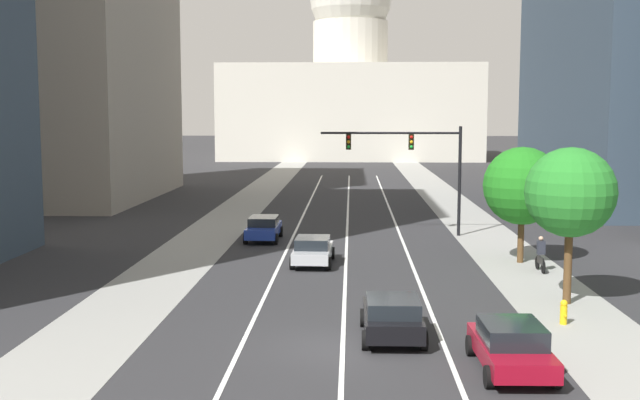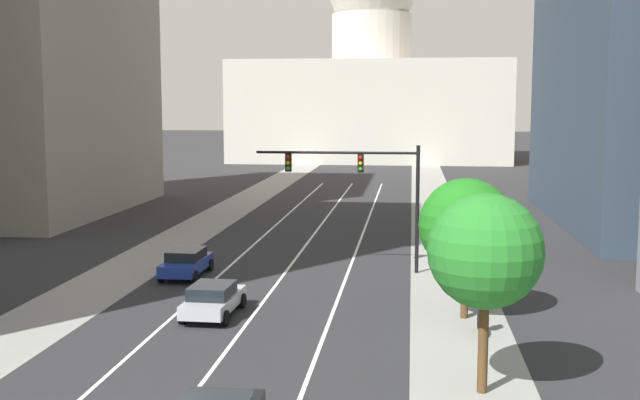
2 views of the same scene
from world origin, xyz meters
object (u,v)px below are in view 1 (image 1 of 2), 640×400
car_crimson (511,346)px  traffic_signal_mast (415,156)px  car_black (392,316)px  cyclist (541,254)px  street_tree_mid_right (522,186)px  car_silver (313,250)px  street_tree_far_right (570,193)px  capitol_building (350,95)px  car_blue (264,228)px  fire_hydrant (564,312)px

car_crimson → traffic_signal_mast: 26.05m
car_black → cyclist: cyclist is taller
car_crimson → street_tree_mid_right: (3.91, 16.99, 3.16)m
car_silver → cyclist: 11.11m
car_crimson → street_tree_far_right: size_ratio=0.70×
car_black → capitol_building: bearing=0.4°
car_blue → street_tree_mid_right: 15.64m
car_crimson → fire_hydrant: car_crimson is taller
car_black → car_silver: bearing=14.1°
car_silver → fire_hydrant: 14.49m
car_crimson → car_blue: size_ratio=1.01×
car_crimson → cyclist: (4.38, 14.72, 0.09)m
capitol_building → street_tree_mid_right: 95.53m
cyclist → street_tree_mid_right: size_ratio=0.29×
traffic_signal_mast → street_tree_mid_right: traffic_signal_mast is taller
car_black → traffic_signal_mast: traffic_signal_mast is taller
street_tree_far_right → car_blue: bearing=132.5°
traffic_signal_mast → cyclist: traffic_signal_mast is taller
car_black → cyclist: (7.70, 11.50, 0.08)m
street_tree_far_right → car_silver: bearing=143.8°
car_blue → fire_hydrant: (12.91, -18.27, -0.29)m
car_black → fire_hydrant: bearing=-72.8°
car_crimson → street_tree_mid_right: street_tree_mid_right is taller
car_black → car_crimson: bearing=-134.5°
car_black → street_tree_far_right: size_ratio=0.65×
street_tree_mid_right → street_tree_far_right: 8.66m
traffic_signal_mast → cyclist: size_ratio=5.05×
car_crimson → fire_hydrant: bearing=-30.7°
street_tree_mid_right → capitol_building: bearing=95.4°
car_crimson → street_tree_mid_right: bearing=-14.3°
street_tree_mid_right → street_tree_far_right: (-0.00, -8.64, 0.54)m
car_blue → street_tree_mid_right: bearing=-114.7°
car_black → cyclist: size_ratio=2.38×
car_crimson → street_tree_far_right: (3.91, 8.35, 3.70)m
car_silver → car_blue: 8.11m
car_blue → capitol_building: bearing=-2.9°
capitol_building → car_black: size_ratio=10.30×
fire_hydrant → street_tree_mid_right: (0.97, 11.78, 3.46)m
car_silver → car_black: car_black is taller
fire_hydrant → car_crimson: bearing=-119.4°
traffic_signal_mast → street_tree_far_right: (4.69, -17.35, -0.50)m
traffic_signal_mast → cyclist: bearing=-64.8°
capitol_building → fire_hydrant: size_ratio=46.36×
car_silver → capitol_building: bearing=0.8°
capitol_building → street_tree_far_right: 104.08m
car_black → street_tree_far_right: street_tree_far_right is taller
street_tree_mid_right → fire_hydrant: bearing=-94.7°
capitol_building → car_silver: 96.32m
car_blue → car_crimson: bearing=-156.7°
traffic_signal_mast → fire_hydrant: size_ratio=9.55×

